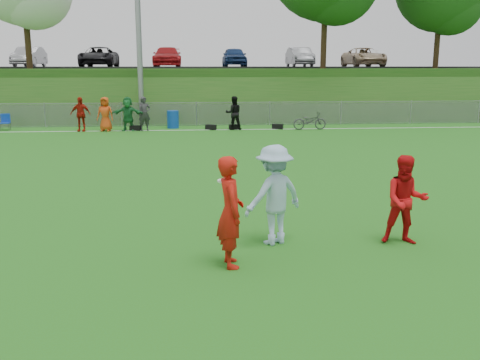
{
  "coord_description": "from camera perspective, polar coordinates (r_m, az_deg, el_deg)",
  "views": [
    {
      "loc": [
        -0.22,
        -9.13,
        3.25
      ],
      "look_at": [
        0.63,
        0.5,
        1.16
      ],
      "focal_mm": 40.0,
      "sensor_mm": 36.0,
      "label": 1
    }
  ],
  "objects": [
    {
      "name": "car_row",
      "position": [
        41.14,
        -6.57,
        12.92
      ],
      "size": [
        32.04,
        5.18,
        1.44
      ],
      "color": "silver",
      "rests_on": "parking_lot"
    },
    {
      "name": "player_blue",
      "position": [
        9.79,
        3.65,
        -1.6
      ],
      "size": [
        1.37,
        1.16,
        1.85
      ],
      "primitive_type": "imported",
      "rotation": [
        0.0,
        0.0,
        3.63
      ],
      "color": "#9DC1DA",
      "rests_on": "ground"
    },
    {
      "name": "player_red_center",
      "position": [
        10.23,
        17.27,
        -2.07
      ],
      "size": [
        0.91,
        0.77,
        1.66
      ],
      "primitive_type": "imported",
      "rotation": [
        0.0,
        0.0,
        -0.19
      ],
      "color": "red",
      "rests_on": "ground"
    },
    {
      "name": "frisbee",
      "position": [
        8.72,
        -1.5,
        -0.08
      ],
      "size": [
        0.29,
        0.29,
        0.03
      ],
      "color": "white",
      "rests_on": "ground"
    },
    {
      "name": "parking_lot",
      "position": [
        42.13,
        -4.89,
        11.89
      ],
      "size": [
        120.0,
        12.0,
        0.1
      ],
      "primitive_type": "cube",
      "color": "black",
      "rests_on": "berm"
    },
    {
      "name": "sideline_far",
      "position": [
        27.32,
        -4.6,
        5.34
      ],
      "size": [
        60.0,
        0.1,
        0.01
      ],
      "primitive_type": "cube",
      "color": "white",
      "rests_on": "ground"
    },
    {
      "name": "camp_chair",
      "position": [
        29.65,
        -23.75,
        5.35
      ],
      "size": [
        0.51,
        0.52,
        0.83
      ],
      "rotation": [
        0.0,
        0.0,
        0.13
      ],
      "color": "#0F35A2",
      "rests_on": "ground"
    },
    {
      "name": "player_red_left",
      "position": [
        8.68,
        -1.03,
        -3.41
      ],
      "size": [
        0.52,
        0.72,
        1.84
      ],
      "primitive_type": "imported",
      "rotation": [
        0.0,
        0.0,
        1.69
      ],
      "color": "red",
      "rests_on": "ground"
    },
    {
      "name": "bicycle",
      "position": [
        27.59,
        7.44,
        6.26
      ],
      "size": [
        1.72,
        0.67,
        0.89
      ],
      "primitive_type": "imported",
      "rotation": [
        0.0,
        0.0,
        1.62
      ],
      "color": "#333336",
      "rests_on": "ground"
    },
    {
      "name": "ground",
      "position": [
        9.69,
        -3.51,
        -7.43
      ],
      "size": [
        120.0,
        120.0,
        0.0
      ],
      "primitive_type": "plane",
      "color": "#286A16",
      "rests_on": "ground"
    },
    {
      "name": "spectator_row",
      "position": [
        27.35,
        -10.53,
        6.96
      ],
      "size": [
        8.57,
        0.7,
        1.69
      ],
      "color": "#A6170B",
      "rests_on": "ground"
    },
    {
      "name": "recycling_bin",
      "position": [
        28.28,
        -7.17,
        6.43
      ],
      "size": [
        0.72,
        0.72,
        0.91
      ],
      "primitive_type": "cylinder",
      "rotation": [
        0.0,
        0.0,
        0.22
      ],
      "color": "#0F3FA8",
      "rests_on": "ground"
    },
    {
      "name": "gear_bags",
      "position": [
        27.43,
        -2.68,
        5.65
      ],
      "size": [
        7.85,
        0.58,
        0.26
      ],
      "color": "black",
      "rests_on": "ground"
    },
    {
      "name": "berm",
      "position": [
        40.17,
        -4.83,
        9.66
      ],
      "size": [
        120.0,
        18.0,
        3.0
      ],
      "primitive_type": "cube",
      "color": "#1C5217",
      "rests_on": "ground"
    },
    {
      "name": "fence",
      "position": [
        29.24,
        -4.67,
        7.05
      ],
      "size": [
        58.0,
        0.06,
        1.3
      ],
      "color": "gray",
      "rests_on": "ground"
    }
  ]
}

